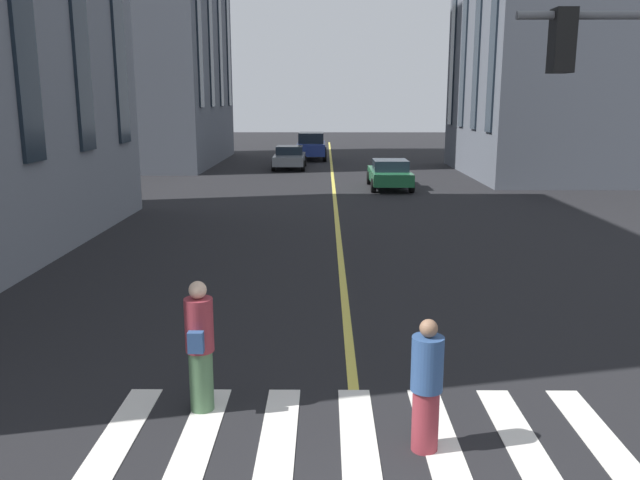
# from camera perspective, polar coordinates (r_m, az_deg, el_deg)

# --- Properties ---
(lane_centre_line) EXTENTS (80.00, 0.16, 0.01)m
(lane_centre_line) POSITION_cam_1_polar(r_m,az_deg,el_deg) (24.58, 1.42, 2.68)
(lane_centre_line) COLOR #D8C64C
(lane_centre_line) RESTS_ON ground_plane
(crosswalk_marking) EXTENTS (2.40, 6.45, 0.01)m
(crosswalk_marking) POSITION_cam_1_polar(r_m,az_deg,el_deg) (8.51, 3.38, -16.64)
(crosswalk_marking) COLOR silver
(crosswalk_marking) RESTS_ON ground_plane
(car_green_oncoming) EXTENTS (4.40, 1.95, 1.37)m
(car_green_oncoming) POSITION_cam_1_polar(r_m,az_deg,el_deg) (30.73, 6.20, 5.87)
(car_green_oncoming) COLOR #1E6038
(car_green_oncoming) RESTS_ON ground_plane
(car_grey_parked_b) EXTENTS (4.40, 1.95, 1.37)m
(car_grey_parked_b) POSITION_cam_1_polar(r_m,az_deg,el_deg) (39.49, -2.71, 7.35)
(car_grey_parked_b) COLOR slate
(car_grey_parked_b) RESTS_ON ground_plane
(car_blue_near) EXTENTS (4.70, 2.14, 1.88)m
(car_blue_near) POSITION_cam_1_polar(r_m,az_deg,el_deg) (45.54, -0.78, 8.36)
(car_blue_near) COLOR navy
(car_blue_near) RESTS_ON ground_plane
(pedestrian_near) EXTENTS (0.38, 0.38, 1.65)m
(pedestrian_near) POSITION_cam_1_polar(r_m,az_deg,el_deg) (7.87, 9.42, -12.67)
(pedestrian_near) COLOR maroon
(pedestrian_near) RESTS_ON ground_plane
(pedestrian_companion) EXTENTS (0.50, 0.38, 1.81)m
(pedestrian_companion) POSITION_cam_1_polar(r_m,az_deg,el_deg) (8.80, -10.60, -9.26)
(pedestrian_companion) COLOR #4C724C
(pedestrian_companion) RESTS_ON ground_plane
(building_right_near) EXTENTS (13.01, 12.27, 18.55)m
(building_right_near) POSITION_cam_1_polar(r_m,az_deg,el_deg) (39.25, 22.61, 18.98)
(building_right_near) COLOR #565B66
(building_right_near) RESTS_ON ground_plane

